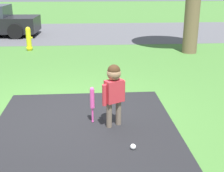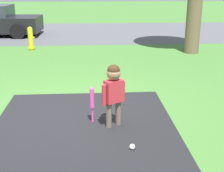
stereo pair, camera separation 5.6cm
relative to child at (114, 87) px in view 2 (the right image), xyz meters
name	(u,v)px [view 2 (the right image)]	position (x,y,z in m)	size (l,w,h in m)	color
ground_plane	(64,113)	(-0.87, 0.59, -0.68)	(60.00, 60.00, 0.00)	#3D6B2D
street_strip	(80,32)	(-0.87, 9.73, -0.68)	(40.00, 6.00, 0.01)	#4C4C51
child	(114,87)	(0.00, 0.00, 0.00)	(0.39, 0.28, 1.05)	#6B5B4C
baseball_bat	(92,100)	(-0.35, 0.16, -0.27)	(0.07, 0.07, 0.64)	#E54CA5
sports_ball	(132,147)	(0.22, -0.78, -0.64)	(0.08, 0.08, 0.08)	white
fire_hydrant	(31,39)	(-2.42, 5.99, -0.29)	(0.24, 0.21, 0.80)	yellow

